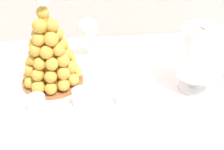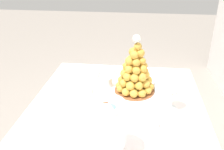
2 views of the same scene
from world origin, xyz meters
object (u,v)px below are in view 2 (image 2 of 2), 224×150
at_px(dessert_cup_left, 113,73).
at_px(dessert_cup_centre, 107,94).
at_px(wine_glass, 173,87).
at_px(dessert_cup_mid_right, 102,109).
at_px(serving_tray, 123,93).
at_px(macaron_goblet, 107,124).
at_px(dessert_cup_mid_left, 107,82).
at_px(creme_brulee_ramekin, 119,77).
at_px(croquembouche, 135,71).

height_order(dessert_cup_left, dessert_cup_centre, dessert_cup_centre).
xyz_separation_m(dessert_cup_centre, wine_glass, (0.04, 0.33, 0.09)).
bearing_deg(wine_glass, dessert_cup_mid_right, -73.04).
xyz_separation_m(serving_tray, macaron_goblet, (0.47, -0.02, 0.14)).
bearing_deg(macaron_goblet, dessert_cup_centre, -171.35).
distance_m(dessert_cup_mid_left, macaron_goblet, 0.55).
distance_m(dessert_cup_mid_left, creme_brulee_ramekin, 0.12).
relative_size(dessert_cup_left, creme_brulee_ramekin, 0.65).
xyz_separation_m(dessert_cup_left, creme_brulee_ramekin, (0.04, 0.04, -0.01)).
xyz_separation_m(dessert_cup_mid_left, wine_glass, (0.18, 0.35, 0.09)).
xyz_separation_m(serving_tray, wine_glass, (0.11, 0.25, 0.12)).
distance_m(serving_tray, dessert_cup_left, 0.22).
height_order(dessert_cup_mid_left, wine_glass, wine_glass).
bearing_deg(creme_brulee_ramekin, dessert_cup_mid_right, -7.32).
bearing_deg(dessert_cup_centre, macaron_goblet, 8.65).
relative_size(dessert_cup_mid_left, dessert_cup_centre, 0.99).
bearing_deg(dessert_cup_mid_right, macaron_goblet, 14.19).
height_order(dessert_cup_mid_right, creme_brulee_ramekin, dessert_cup_mid_right).
bearing_deg(dessert_cup_centre, wine_glass, 83.10).
relative_size(macaron_goblet, wine_glass, 1.47).
bearing_deg(dessert_cup_centre, dessert_cup_mid_left, -173.57).
xyz_separation_m(serving_tray, dessert_cup_mid_left, (-0.07, -0.10, 0.03)).
distance_m(dessert_cup_left, dessert_cup_centre, 0.27).
xyz_separation_m(dessert_cup_left, dessert_cup_centre, (0.27, -0.00, 0.00)).
distance_m(serving_tray, dessert_cup_mid_left, 0.13).
bearing_deg(dessert_cup_mid_left, creme_brulee_ramekin, 148.29).
bearing_deg(macaron_goblet, dessert_cup_mid_left, -171.92).
xyz_separation_m(croquembouche, dessert_cup_mid_right, (0.24, -0.15, -0.10)).
bearing_deg(wine_glass, dessert_cup_left, -133.52).
distance_m(dessert_cup_left, creme_brulee_ramekin, 0.06).
relative_size(creme_brulee_ramekin, wine_glass, 0.48).
relative_size(serving_tray, dessert_cup_left, 10.69).
bearing_deg(croquembouche, dessert_cup_mid_left, -104.03).
height_order(dessert_cup_left, wine_glass, wine_glass).
height_order(dessert_cup_left, dessert_cup_mid_left, dessert_cup_mid_left).
distance_m(creme_brulee_ramekin, wine_glass, 0.41).
distance_m(creme_brulee_ramekin, macaron_goblet, 0.65).
relative_size(serving_tray, dessert_cup_centre, 9.77).
relative_size(croquembouche, dessert_cup_centre, 5.68).
xyz_separation_m(croquembouche, macaron_goblet, (0.50, -0.08, 0.01)).
distance_m(dessert_cup_left, wine_glass, 0.47).
height_order(croquembouche, creme_brulee_ramekin, croquembouche).
bearing_deg(dessert_cup_mid_left, dessert_cup_left, 173.07).
xyz_separation_m(serving_tray, creme_brulee_ramekin, (-0.17, -0.04, 0.01)).
bearing_deg(wine_glass, macaron_goblet, -37.15).
height_order(dessert_cup_mid_left, macaron_goblet, macaron_goblet).
relative_size(dessert_cup_left, dessert_cup_mid_left, 0.92).
relative_size(croquembouche, macaron_goblet, 1.32).
distance_m(croquembouche, dessert_cup_left, 0.25).
distance_m(dessert_cup_mid_left, wine_glass, 0.40).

